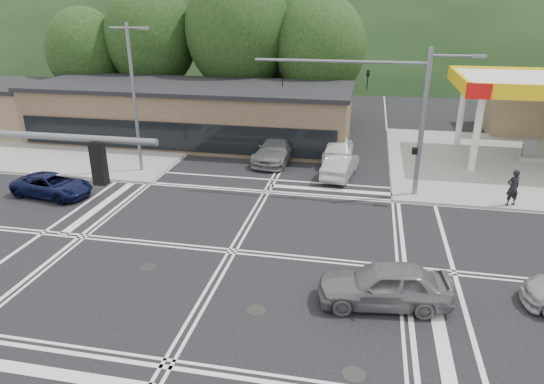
% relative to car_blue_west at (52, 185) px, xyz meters
% --- Properties ---
extents(ground, '(120.00, 120.00, 0.00)m').
position_rel_car_blue_west_xyz_m(ground, '(11.53, -4.27, -0.63)').
color(ground, black).
rests_on(ground, ground).
extents(sidewalk_ne, '(16.00, 16.00, 0.15)m').
position_rel_car_blue_west_xyz_m(sidewalk_ne, '(26.53, 10.73, -0.55)').
color(sidewalk_ne, gray).
rests_on(sidewalk_ne, ground).
extents(sidewalk_nw, '(16.00, 16.00, 0.15)m').
position_rel_car_blue_west_xyz_m(sidewalk_nw, '(-3.47, 10.73, -0.55)').
color(sidewalk_nw, gray).
rests_on(sidewalk_nw, ground).
extents(commercial_row, '(24.00, 8.00, 4.00)m').
position_rel_car_blue_west_xyz_m(commercial_row, '(3.53, 12.73, 1.37)').
color(commercial_row, brown).
rests_on(commercial_row, ground).
extents(commercial_nw, '(8.00, 7.00, 3.60)m').
position_rel_car_blue_west_xyz_m(commercial_nw, '(-12.47, 12.73, 1.17)').
color(commercial_nw, '#846B4F').
rests_on(commercial_nw, ground).
extents(hill_north, '(252.00, 126.00, 140.00)m').
position_rel_car_blue_west_xyz_m(hill_north, '(11.53, 85.73, -0.63)').
color(hill_north, black).
rests_on(hill_north, ground).
extents(tree_n_a, '(8.00, 8.00, 11.75)m').
position_rel_car_blue_west_xyz_m(tree_n_a, '(-2.47, 19.73, 6.52)').
color(tree_n_a, '#382619').
rests_on(tree_n_a, ground).
extents(tree_n_b, '(9.00, 9.00, 12.98)m').
position_rel_car_blue_west_xyz_m(tree_n_b, '(5.53, 19.73, 7.17)').
color(tree_n_b, '#382619').
rests_on(tree_n_b, ground).
extents(tree_n_c, '(7.60, 7.60, 10.87)m').
position_rel_car_blue_west_xyz_m(tree_n_c, '(12.53, 19.73, 5.87)').
color(tree_n_c, '#382619').
rests_on(tree_n_c, ground).
extents(tree_n_d, '(6.80, 6.80, 9.76)m').
position_rel_car_blue_west_xyz_m(tree_n_d, '(-8.47, 18.73, 5.21)').
color(tree_n_d, '#382619').
rests_on(tree_n_d, ground).
extents(tree_n_e, '(8.40, 8.40, 11.98)m').
position_rel_car_blue_west_xyz_m(tree_n_e, '(9.53, 23.73, 6.52)').
color(tree_n_e, '#382619').
rests_on(tree_n_e, ground).
extents(streetlight_nw, '(2.50, 0.25, 9.00)m').
position_rel_car_blue_west_xyz_m(streetlight_nw, '(3.09, 4.73, 4.42)').
color(streetlight_nw, slate).
rests_on(streetlight_nw, ground).
extents(signal_mast_ne, '(11.65, 0.30, 8.00)m').
position_rel_car_blue_west_xyz_m(signal_mast_ne, '(18.47, 3.93, 4.45)').
color(signal_mast_ne, slate).
rests_on(signal_mast_ne, ground).
extents(car_blue_west, '(4.74, 2.66, 1.25)m').
position_rel_car_blue_west_xyz_m(car_blue_west, '(0.00, 0.00, 0.00)').
color(car_blue_west, black).
rests_on(car_blue_west, ground).
extents(car_grey_center, '(4.88, 2.48, 1.59)m').
position_rel_car_blue_west_xyz_m(car_grey_center, '(17.88, -6.97, 0.17)').
color(car_grey_center, slate).
rests_on(car_grey_center, ground).
extents(car_queue_a, '(2.19, 4.60, 1.45)m').
position_rel_car_blue_west_xyz_m(car_queue_a, '(15.44, 6.39, 0.10)').
color(car_queue_a, '#9DA0A3').
rests_on(car_queue_a, ground).
extents(car_queue_b, '(2.04, 4.95, 1.68)m').
position_rel_car_blue_west_xyz_m(car_queue_b, '(15.07, 9.73, 0.21)').
color(car_queue_b, white).
rests_on(car_queue_b, ground).
extents(car_northbound, '(2.89, 5.77, 1.61)m').
position_rel_car_blue_west_xyz_m(car_northbound, '(11.03, 8.73, 0.18)').
color(car_northbound, slate).
rests_on(car_northbound, ground).
extents(pedestrian, '(0.84, 0.70, 1.96)m').
position_rel_car_blue_west_xyz_m(pedestrian, '(24.53, 3.23, 0.50)').
color(pedestrian, black).
rests_on(pedestrian, sidewalk_ne).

